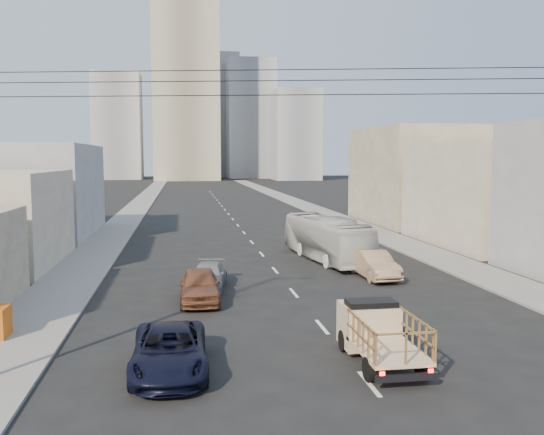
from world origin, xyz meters
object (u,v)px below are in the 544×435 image
object	(u,v)px
city_bus	(327,238)
sedan_brown	(200,285)
flatbed_pickup	(379,330)
sedan_grey	(208,276)
navy_pickup	(170,350)
sedan_tan	(374,264)

from	to	relation	value
city_bus	sedan_brown	size ratio (longest dim) A/B	2.28
flatbed_pickup	sedan_grey	size ratio (longest dim) A/B	1.00
sedan_grey	sedan_brown	bearing A→B (deg)	-91.73
navy_pickup	sedan_grey	distance (m)	11.95
sedan_grey	sedan_tan	bearing A→B (deg)	15.69
flatbed_pickup	sedan_grey	world-z (taller)	flatbed_pickup
flatbed_pickup	navy_pickup	distance (m)	6.93
navy_pickup	sedan_brown	world-z (taller)	sedan_brown
flatbed_pickup	navy_pickup	bearing A→B (deg)	178.89
city_bus	sedan_brown	bearing A→B (deg)	-139.17
navy_pickup	sedan_tan	size ratio (longest dim) A/B	1.09
flatbed_pickup	sedan_tan	size ratio (longest dim) A/B	0.94
flatbed_pickup	sedan_grey	xyz separation A→B (m)	(-5.19, 11.96, -0.45)
city_bus	sedan_grey	distance (m)	11.00
flatbed_pickup	sedan_tan	xyz separation A→B (m)	(4.32, 13.16, -0.32)
flatbed_pickup	sedan_brown	world-z (taller)	flatbed_pickup
flatbed_pickup	sedan_brown	distance (m)	10.79
flatbed_pickup	sedan_brown	size ratio (longest dim) A/B	0.95
city_bus	sedan_grey	size ratio (longest dim) A/B	2.38
sedan_brown	sedan_grey	bearing A→B (deg)	80.64
flatbed_pickup	sedan_brown	bearing A→B (deg)	121.88
sedan_grey	flatbed_pickup	bearing A→B (deg)	-58.05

